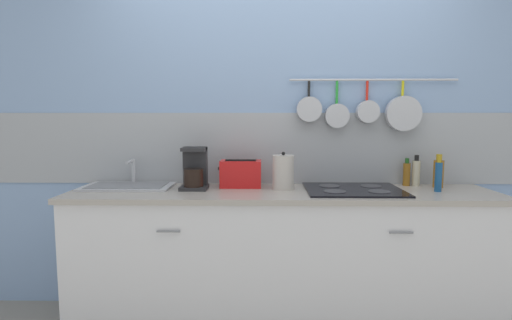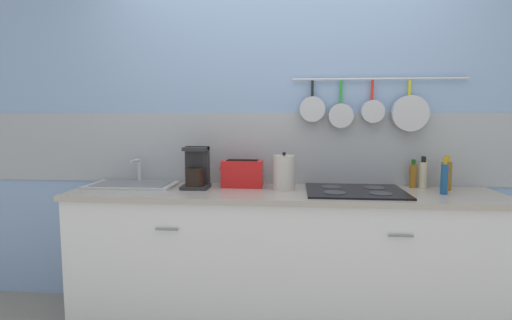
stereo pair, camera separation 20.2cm
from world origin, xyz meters
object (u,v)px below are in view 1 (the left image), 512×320
Objects in this scene: bottle_vinegar at (438,173)px; bottle_cooking_wine at (416,172)px; bottle_olive_oil at (438,176)px; toaster at (241,174)px; bottle_hot_sauce at (407,174)px; kettle at (283,172)px; coffee_maker at (195,172)px.

bottle_cooking_wine is at bearing 155.43° from bottle_vinegar.
toaster is at bearing 173.48° from bottle_olive_oil.
toaster is 1.52× the size of bottle_hot_sauce.
kettle reaches higher than bottle_hot_sauce.
coffee_maker is 0.95× the size of toaster.
toaster is 1.23m from bottle_cooking_wine.
bottle_cooking_wine is at bearing 9.04° from kettle.
bottle_olive_oil is at bearing -113.42° from bottle_vinegar.
bottle_hot_sauce reaches higher than toaster.
bottle_olive_oil is 0.17m from bottle_vinegar.
toaster is at bearing -176.75° from bottle_cooking_wine.
toaster is 1.28× the size of bottle_olive_oil.
bottle_olive_oil reaches higher than bottle_cooking_wine.
bottle_vinegar is at bearing 0.44° from toaster.
kettle is (0.59, -0.00, -0.00)m from coffee_maker.
bottle_vinegar is (0.07, 0.16, -0.00)m from bottle_olive_oil.
bottle_cooking_wine is (0.06, -0.01, 0.01)m from bottle_hot_sauce.
coffee_maker is 1.59m from bottle_olive_oil.
bottle_cooking_wine is 0.94× the size of bottle_olive_oil.
kettle is 1.30× the size of bottle_hot_sauce.
bottle_hot_sauce is 0.85× the size of bottle_vinegar.
coffee_maker is 1.44× the size of bottle_hot_sauce.
coffee_maker is at bearing -166.17° from toaster.
coffee_maker is 1.54m from bottle_cooking_wine.
toaster is at bearing 13.83° from coffee_maker.
toaster is 1.30m from bottle_olive_oil.
kettle is at bearing -0.40° from coffee_maker.
coffee_maker is 0.59m from kettle.
coffee_maker reaches higher than kettle.
bottle_olive_oil is (1.59, -0.07, -0.01)m from coffee_maker.
bottle_hot_sauce is 0.20m from bottle_vinegar.
coffee_maker reaches higher than bottle_vinegar.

